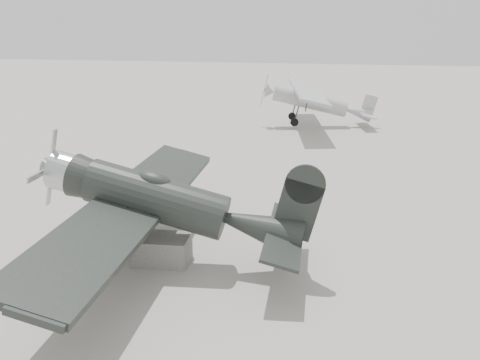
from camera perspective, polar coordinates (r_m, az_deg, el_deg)
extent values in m
plane|color=#9B958A|center=(17.25, 0.71, -7.57)|extent=(160.00, 160.00, 0.00)
cylinder|color=black|center=(15.24, -10.04, -2.47)|extent=(4.55, 1.55, 1.44)
cone|color=black|center=(14.48, 2.71, -3.13)|extent=(2.70, 1.40, 1.33)
cylinder|color=#ACAEB1|center=(16.53, -20.32, -1.70)|extent=(0.95, 1.30, 1.27)
cone|color=#ACAEB1|center=(16.84, -22.15, -1.56)|extent=(0.37, 0.58, 0.57)
cube|color=#ACAEB1|center=(16.80, -21.94, -1.57)|extent=(0.07, 0.19, 2.67)
ellipsoid|color=black|center=(15.10, -10.90, -0.17)|extent=(1.15, 0.73, 0.47)
cube|color=black|center=(15.62, -12.45, -3.52)|extent=(2.46, 12.36, 0.23)
cube|color=black|center=(14.39, 5.97, -3.13)|extent=(1.24, 4.34, 0.10)
cube|color=black|center=(14.09, 6.71, 0.13)|extent=(1.23, 0.13, 1.85)
cylinder|color=black|center=(15.23, -15.48, -10.23)|extent=(0.70, 0.18, 0.70)
cylinder|color=black|center=(17.49, -11.72, -6.02)|extent=(0.70, 0.18, 0.70)
cylinder|color=#333333|center=(14.92, -15.70, -7.91)|extent=(0.12, 0.12, 1.44)
cylinder|color=#333333|center=(17.22, -11.87, -3.94)|extent=(0.12, 0.12, 1.44)
cylinder|color=black|center=(14.57, 6.91, -4.99)|extent=(0.23, 0.09, 0.23)
cylinder|color=#96989B|center=(36.58, 8.52, 9.52)|extent=(5.78, 2.09, 1.20)
cone|color=#96989B|center=(37.21, 14.43, 9.29)|extent=(2.11, 1.39, 1.09)
cone|color=#96989B|center=(36.36, 3.50, 9.63)|extent=(0.83, 1.22, 1.13)
cube|color=#96989B|center=(36.35, 2.80, 9.64)|extent=(0.08, 0.16, 2.40)
cube|color=#96989B|center=(36.44, 7.88, 10.59)|extent=(3.97, 12.16, 0.20)
cube|color=#96989B|center=(37.33, 15.27, 9.34)|extent=(1.56, 3.81, 0.09)
cube|color=#96989B|center=(37.25, 15.52, 10.40)|extent=(0.98, 0.24, 1.42)
cylinder|color=black|center=(35.62, 7.20, 6.62)|extent=(0.63, 0.25, 0.61)
cylinder|color=black|center=(37.96, 6.88, 7.37)|extent=(0.63, 0.25, 0.61)
cylinder|color=#333333|center=(35.50, 7.24, 7.60)|extent=(0.11, 0.11, 1.31)
cylinder|color=#333333|center=(37.84, 6.92, 8.29)|extent=(0.11, 0.11, 1.31)
cylinder|color=black|center=(37.43, 15.54, 8.75)|extent=(0.21, 0.11, 0.20)
cube|color=#605D59|center=(15.92, -9.49, -8.35)|extent=(1.91, 1.27, 0.91)
cylinder|color=#333333|center=(16.17, -16.71, -7.74)|extent=(0.08, 0.08, 1.29)
cylinder|color=#333333|center=(16.71, -16.49, -6.85)|extent=(0.08, 0.08, 1.29)
cube|color=black|center=(16.38, -16.64, -6.82)|extent=(0.37, 0.85, 0.89)
cube|color=beige|center=(16.36, -16.78, -6.67)|extent=(0.25, 0.65, 0.18)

